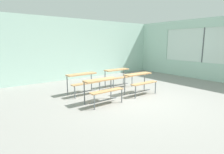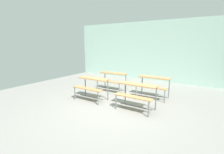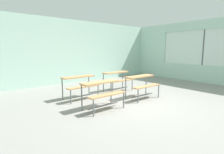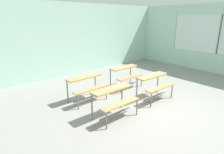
{
  "view_description": "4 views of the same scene",
  "coord_description": "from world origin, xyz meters",
  "px_view_note": "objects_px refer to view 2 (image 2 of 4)",
  "views": [
    {
      "loc": [
        -4.12,
        -4.02,
        1.85
      ],
      "look_at": [
        -0.27,
        1.03,
        0.63
      ],
      "focal_mm": 29.24,
      "sensor_mm": 36.0,
      "label": 1
    },
    {
      "loc": [
        2.42,
        -3.77,
        1.9
      ],
      "look_at": [
        -1.07,
        1.64,
        0.58
      ],
      "focal_mm": 26.47,
      "sensor_mm": 36.0,
      "label": 2
    },
    {
      "loc": [
        -3.8,
        -3.3,
        1.6
      ],
      "look_at": [
        -0.14,
        1.18,
        0.69
      ],
      "focal_mm": 28.0,
      "sensor_mm": 36.0,
      "label": 3
    },
    {
      "loc": [
        -3.89,
        -2.77,
        2.39
      ],
      "look_at": [
        -0.07,
        1.7,
        0.53
      ],
      "focal_mm": 30.13,
      "sensor_mm": 36.0,
      "label": 4
    }
  ],
  "objects_px": {
    "desk_bench_r1c0": "(112,77)",
    "desk_bench_r0c1": "(136,91)",
    "desk_bench_r1c1": "(153,82)",
    "desk_bench_r0c0": "(91,84)"
  },
  "relations": [
    {
      "from": "desk_bench_r1c0",
      "to": "desk_bench_r0c1",
      "type": "bearing_deg",
      "value": -38.2
    },
    {
      "from": "desk_bench_r1c0",
      "to": "desk_bench_r1c1",
      "type": "bearing_deg",
      "value": 0.74
    },
    {
      "from": "desk_bench_r0c1",
      "to": "desk_bench_r1c1",
      "type": "height_order",
      "value": "same"
    },
    {
      "from": "desk_bench_r0c1",
      "to": "desk_bench_r1c0",
      "type": "xyz_separation_m",
      "value": [
        -1.62,
        1.21,
        0.0
      ]
    },
    {
      "from": "desk_bench_r0c1",
      "to": "desk_bench_r0c0",
      "type": "bearing_deg",
      "value": -177.84
    },
    {
      "from": "desk_bench_r0c0",
      "to": "desk_bench_r1c1",
      "type": "relative_size",
      "value": 1.0
    },
    {
      "from": "desk_bench_r0c0",
      "to": "desk_bench_r1c1",
      "type": "bearing_deg",
      "value": 37.6
    },
    {
      "from": "desk_bench_r1c1",
      "to": "desk_bench_r0c1",
      "type": "bearing_deg",
      "value": -92.58
    },
    {
      "from": "desk_bench_r1c1",
      "to": "desk_bench_r0c0",
      "type": "bearing_deg",
      "value": -142.42
    },
    {
      "from": "desk_bench_r0c0",
      "to": "desk_bench_r1c0",
      "type": "bearing_deg",
      "value": 89.02
    }
  ]
}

